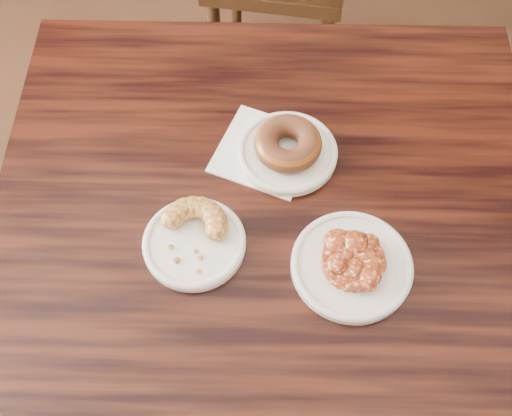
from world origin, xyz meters
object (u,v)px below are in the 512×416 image
(cruller_fragment, at_px, (193,237))
(glazed_donut, at_px, (288,143))
(cafe_table, at_px, (266,315))
(apple_fritter, at_px, (353,260))

(cruller_fragment, bearing_deg, glazed_donut, 64.60)
(glazed_donut, relative_size, cruller_fragment, 0.94)
(cafe_table, bearing_deg, cruller_fragment, -162.16)
(apple_fritter, bearing_deg, cafe_table, 164.99)
(glazed_donut, height_order, apple_fritter, glazed_donut)
(cafe_table, distance_m, glazed_donut, 0.43)
(cafe_table, height_order, apple_fritter, apple_fritter)
(apple_fritter, distance_m, cruller_fragment, 0.24)
(cafe_table, height_order, glazed_donut, glazed_donut)
(glazed_donut, distance_m, apple_fritter, 0.22)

